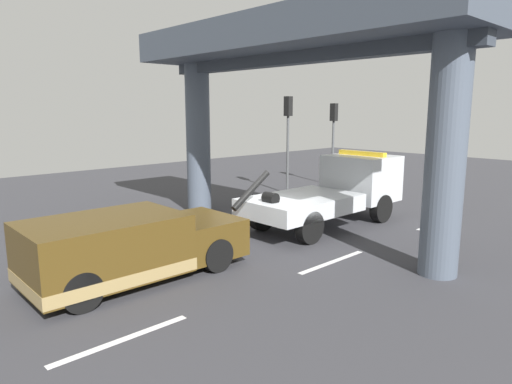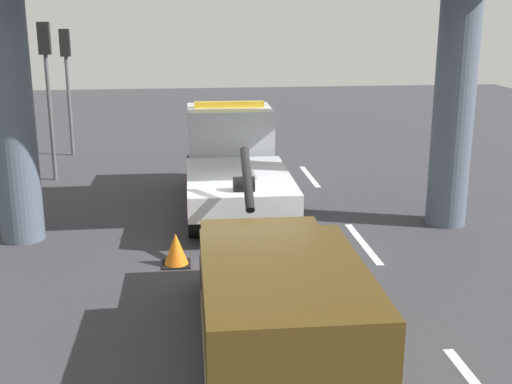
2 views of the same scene
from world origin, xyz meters
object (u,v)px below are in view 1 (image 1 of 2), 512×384
traffic_cone_orange (214,228)px  traffic_light_mid (334,126)px  traffic_light_far (288,124)px  tow_truck_white (338,189)px  towed_van_green (128,248)px

traffic_cone_orange → traffic_light_mid: bearing=18.3°
traffic_light_far → traffic_cone_orange: size_ratio=6.93×
tow_truck_white → traffic_light_mid: 8.43m
towed_van_green → traffic_light_far: size_ratio=1.14×
traffic_light_far → traffic_light_mid: size_ratio=1.07×
traffic_light_far → traffic_cone_orange: bearing=-153.9°
traffic_light_mid → tow_truck_white: bearing=-141.7°
towed_van_green → tow_truck_white: bearing=-0.1°
towed_van_green → traffic_cone_orange: (3.69, 1.49, -0.47)m
traffic_light_mid → traffic_light_far: bearing=180.0°
tow_truck_white → traffic_light_far: bearing=60.0°
tow_truck_white → towed_van_green: (-8.08, 0.01, -0.42)m
tow_truck_white → traffic_cone_orange: tow_truck_white is taller
tow_truck_white → traffic_light_mid: traffic_light_mid is taller
tow_truck_white → towed_van_green: tow_truck_white is taller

